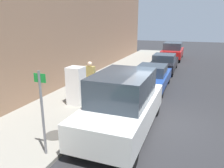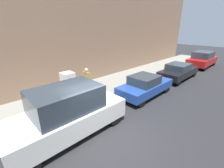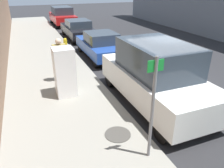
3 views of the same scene
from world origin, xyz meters
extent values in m
plane|color=#28282B|center=(0.00, 0.00, 0.00)|extent=(80.00, 80.00, 0.00)
cube|color=gray|center=(-4.20, 0.00, 0.06)|extent=(3.64, 44.00, 0.12)
cube|color=#937056|center=(-6.91, 0.00, 3.89)|extent=(1.78, 39.60, 7.79)
cube|color=white|center=(-3.93, 0.50, 0.99)|extent=(0.69, 0.68, 1.73)
cube|color=black|center=(-3.93, 0.85, 0.99)|extent=(0.01, 0.01, 1.65)
cube|color=yellow|center=(-4.01, 0.85, 1.32)|extent=(0.16, 0.01, 0.22)
cube|color=red|center=(-3.93, 0.85, 1.54)|extent=(0.62, 0.01, 0.05)
cube|color=red|center=(-3.93, 0.85, 0.64)|extent=(0.62, 0.01, 0.05)
cylinder|color=#47443F|center=(-3.13, -2.35, 0.13)|extent=(0.70, 0.70, 0.02)
cylinder|color=slate|center=(-2.77, -3.32, 1.34)|extent=(0.07, 0.07, 2.43)
cube|color=#198C33|center=(-2.77, -3.30, 2.35)|extent=(0.36, 0.02, 0.24)
cylinder|color=gold|center=(-2.81, 6.35, 0.43)|extent=(0.22, 0.22, 0.61)
sphere|color=gold|center=(-2.81, 6.35, 0.75)|extent=(0.20, 0.20, 0.20)
cylinder|color=#A8934C|center=(-3.97, 1.79, 0.56)|extent=(0.14, 0.14, 0.88)
cylinder|color=#A8934C|center=(-3.74, 1.79, 0.56)|extent=(0.14, 0.14, 0.88)
cube|color=#A8934C|center=(-3.86, 1.79, 1.33)|extent=(0.51, 0.22, 0.66)
sphere|color=beige|center=(-3.86, 1.79, 1.78)|extent=(0.24, 0.24, 0.24)
cube|color=silver|center=(-1.21, -1.03, 0.75)|extent=(2.01, 4.83, 0.85)
cube|color=#2D3842|center=(-1.21, -1.03, 1.65)|extent=(1.77, 2.66, 0.95)
cylinder|color=black|center=(-2.09, 0.81, 0.32)|extent=(0.22, 0.65, 0.65)
cylinder|color=black|center=(-0.34, 0.81, 0.32)|extent=(0.22, 0.65, 0.65)
cylinder|color=black|center=(-2.09, -2.87, 0.32)|extent=(0.22, 0.65, 0.65)
cylinder|color=black|center=(-0.34, -2.87, 0.32)|extent=(0.22, 0.65, 0.65)
cube|color=#23479E|center=(-1.21, 4.57, 0.60)|extent=(1.74, 4.13, 0.55)
cube|color=#2D3842|center=(-1.21, 4.36, 1.15)|extent=(1.53, 1.73, 0.55)
cylinder|color=black|center=(-1.95, 6.06, 0.33)|extent=(0.22, 0.65, 0.65)
cylinder|color=black|center=(-0.47, 6.06, 0.33)|extent=(0.22, 0.65, 0.65)
cylinder|color=black|center=(-1.95, 3.08, 0.33)|extent=(0.22, 0.65, 0.65)
cylinder|color=black|center=(-0.47, 3.08, 0.33)|extent=(0.22, 0.65, 0.65)
cube|color=black|center=(-1.21, 9.68, 0.61)|extent=(1.80, 4.55, 0.55)
cube|color=#2D3842|center=(-1.21, 9.45, 1.13)|extent=(1.58, 1.91, 0.50)
cylinder|color=black|center=(-1.98, 11.37, 0.33)|extent=(0.22, 0.66, 0.66)
cylinder|color=black|center=(-0.44, 11.37, 0.33)|extent=(0.22, 0.66, 0.66)
cylinder|color=black|center=(-1.98, 7.98, 0.33)|extent=(0.22, 0.66, 0.66)
cylinder|color=black|center=(-0.44, 7.98, 0.33)|extent=(0.22, 0.66, 0.66)
cube|color=red|center=(-1.21, 15.95, 0.70)|extent=(1.96, 4.77, 0.70)
cube|color=#2D3842|center=(-1.21, 15.95, 1.40)|extent=(1.73, 2.62, 0.70)
cylinder|color=black|center=(-2.06, 17.73, 0.35)|extent=(0.22, 0.70, 0.70)
cylinder|color=black|center=(-0.36, 17.73, 0.35)|extent=(0.22, 0.70, 0.70)
cylinder|color=black|center=(-2.06, 14.16, 0.35)|extent=(0.22, 0.70, 0.70)
cylinder|color=black|center=(-0.36, 14.16, 0.35)|extent=(0.22, 0.70, 0.70)
camera|label=1|loc=(0.95, -7.80, 3.75)|focal=35.00mm
camera|label=2|loc=(3.86, -3.41, 4.29)|focal=24.00mm
camera|label=3|loc=(-5.05, -6.68, 3.80)|focal=35.00mm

